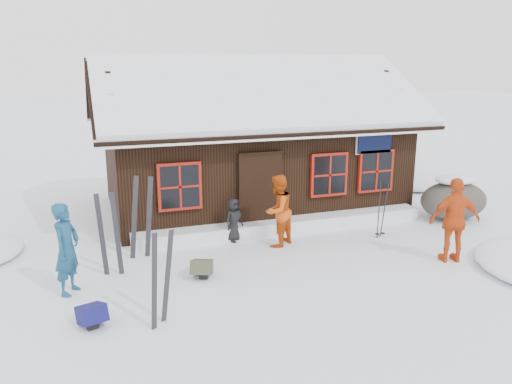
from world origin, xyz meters
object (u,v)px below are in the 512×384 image
skier_crouched (234,220)px  backpack_olive (202,270)px  ski_pair_left (161,280)px  backpack_blue (92,318)px  skier_teal (67,249)px  boulder (454,199)px  skier_orange_right (455,220)px  ski_poles (382,211)px  skier_orange_left (278,211)px

skier_crouched → backpack_olive: 2.21m
ski_pair_left → backpack_blue: ski_pair_left is taller
skier_teal → boulder: bearing=-53.5°
skier_orange_right → ski_poles: 1.97m
skier_crouched → skier_orange_left: bearing=-65.0°
skier_crouched → ski_pair_left: (-2.25, -3.39, 0.23)m
ski_poles → skier_crouched: bearing=165.3°
skier_orange_right → boulder: (2.15, 2.51, -0.36)m
skier_teal → ski_poles: (7.16, 0.78, -0.20)m
boulder → skier_orange_left: bearing=-176.3°
ski_poles → backpack_blue: size_ratio=2.70×
skier_teal → backpack_blue: bearing=-138.1°
ski_pair_left → ski_poles: bearing=-6.8°
boulder → backpack_olive: boulder is taller
boulder → backpack_olive: (-7.41, -1.52, -0.42)m
skier_crouched → backpack_olive: skier_crouched is taller
ski_poles → backpack_olive: bearing=-169.3°
skier_orange_left → ski_poles: 2.63m
skier_orange_right → boulder: size_ratio=0.97×
skier_orange_left → backpack_blue: 4.94m
skier_teal → backpack_olive: skier_teal is taller
boulder → ski_poles: size_ratio=1.35×
skier_orange_left → boulder: size_ratio=0.89×
skier_orange_right → backpack_blue: (-7.38, -0.32, -0.78)m
ski_poles → backpack_olive: ski_poles is taller
skier_crouched → boulder: (6.19, -0.27, 0.03)m
skier_crouched → backpack_blue: size_ratio=2.04×
ski_pair_left → backpack_olive: 1.99m
skier_orange_right → backpack_olive: (-5.26, 0.98, -0.78)m
skier_orange_left → skier_crouched: size_ratio=1.60×
skier_orange_left → skier_orange_right: 3.83m
ski_pair_left → ski_poles: ski_pair_left is taller
skier_orange_left → skier_orange_right: size_ratio=0.92×
skier_orange_right → ski_pair_left: skier_orange_right is taller
skier_orange_right → backpack_olive: size_ratio=3.56×
skier_orange_left → boulder: 5.34m
backpack_olive → skier_teal: bearing=-159.6°
boulder → backpack_olive: bearing=-168.4°
ski_pair_left → skier_crouched: bearing=26.2°
skier_teal → skier_orange_left: size_ratio=1.02×
skier_teal → skier_orange_right: size_ratio=0.94×
skier_orange_right → skier_crouched: size_ratio=1.74×
skier_crouched → ski_pair_left: 4.07m
skier_orange_right → ski_poles: size_ratio=1.31×
skier_teal → boulder: 9.98m
boulder → ski_pair_left: 9.00m
skier_orange_right → ski_pair_left: (-6.29, -0.61, -0.16)m
skier_orange_right → backpack_blue: bearing=18.1°
boulder → ski_pair_left: ski_pair_left is taller
skier_teal → skier_crouched: (3.68, 1.69, -0.33)m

